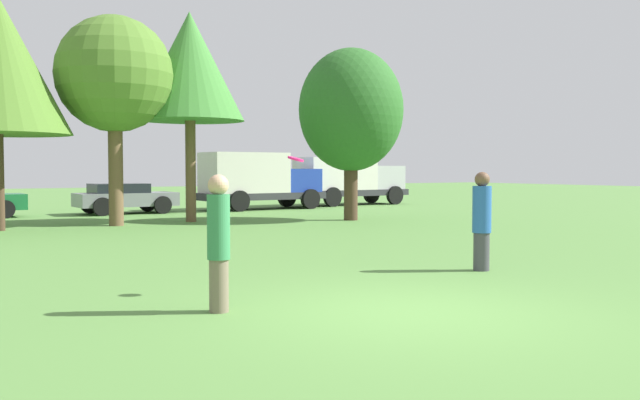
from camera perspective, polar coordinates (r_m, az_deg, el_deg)
The scene contains 10 objects.
ground_plane at distance 8.51m, azimuth 7.51°, elevation -9.35°, with size 120.00×120.00×0.00m, color #54843D.
person_thrower at distance 8.39m, azimuth -8.57°, elevation -3.33°, with size 0.28×0.28×1.70m.
person_catcher at distance 12.02m, azimuth 13.51°, elevation -1.65°, with size 0.33×0.33×1.72m.
frisbee at distance 9.50m, azimuth -2.06°, elevation 3.49°, with size 0.24×0.23×0.11m.
tree_2 at distance 22.12m, azimuth -16.98°, elevation 10.03°, with size 3.59×3.59×6.50m.
tree_3 at distance 23.24m, azimuth -10.95°, elevation 10.97°, with size 3.62×3.62×7.00m.
tree_4 at distance 23.40m, azimuth 2.63°, elevation 7.56°, with size 3.60×3.60×5.91m.
parked_car_grey at distance 27.80m, azimuth -16.20°, elevation 0.23°, with size 3.85×2.05×1.20m.
delivery_truck_blue at distance 29.75m, azimuth -5.35°, elevation 1.77°, with size 5.69×2.43×2.48m.
delivery_truck_silver at distance 33.29m, azimuth 2.38°, elevation 1.81°, with size 6.11×2.25×2.33m.
Camera 1 is at (-5.30, -6.42, 1.76)m, focal length 37.86 mm.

